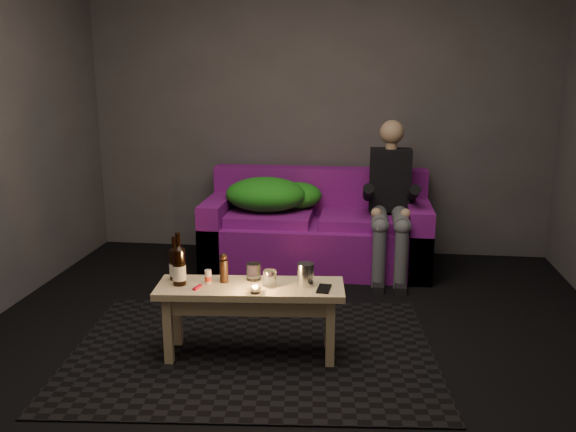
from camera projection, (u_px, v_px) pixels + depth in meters
The scene contains 17 objects.
floor at pixel (285, 366), 3.39m from camera, with size 4.50×4.50×0.00m, color black.
room at pixel (296, 62), 3.45m from camera, with size 4.50×4.50×4.50m.
rug at pixel (253, 351), 3.55m from camera, with size 2.09×1.52×0.01m, color black.
sofa at pixel (317, 232), 5.06m from camera, with size 1.82×0.82×0.78m.
green_blanket at pixel (271, 195), 5.03m from camera, with size 0.80×0.54×0.27m.
person at pixel (390, 197), 4.77m from camera, with size 0.33×0.75×1.21m.
coffee_table at pixel (250, 298), 3.42m from camera, with size 1.07×0.42×0.43m.
beer_bottle_a at pixel (175, 264), 3.48m from camera, with size 0.06×0.06×0.25m.
beer_bottle_b at pixel (179, 266), 3.39m from camera, with size 0.08×0.08×0.30m.
salt_shaker at pixel (208, 277), 3.43m from camera, with size 0.04×0.04×0.08m, color silver.
pepper_mill at pixel (224, 271), 3.44m from camera, with size 0.05×0.05×0.13m, color black.
tumbler_back at pixel (254, 272), 3.48m from camera, with size 0.08×0.08×0.10m, color white.
tealight at pixel (255, 289), 3.29m from camera, with size 0.06×0.06×0.04m.
tumbler_front at pixel (270, 278), 3.38m from camera, with size 0.07×0.07×0.09m, color white.
steel_cup at pixel (306, 274), 3.39m from camera, with size 0.09×0.09×0.13m, color silver.
smartphone at pixel (324, 289), 3.34m from camera, with size 0.07×0.14×0.01m, color black.
red_lighter at pixel (197, 287), 3.35m from camera, with size 0.02×0.07×0.01m, color red.
Camera 1 is at (0.39, -3.07, 1.61)m, focal length 38.00 mm.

